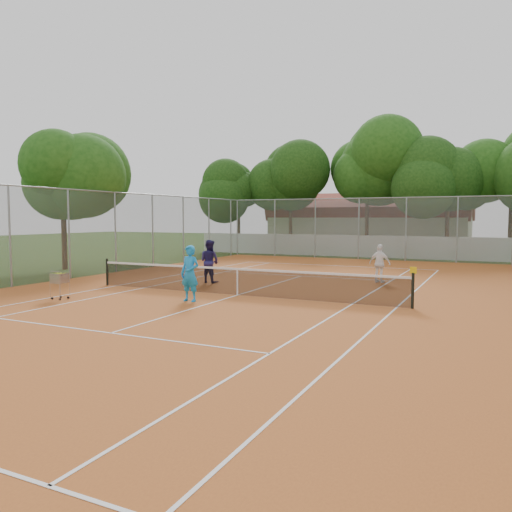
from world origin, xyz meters
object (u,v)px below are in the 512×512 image
at_px(player_far_left, 209,261).
at_px(tennis_net, 237,281).
at_px(ball_hopper, 60,285).
at_px(player_far_right, 380,263).
at_px(player_near, 190,273).
at_px(clubhouse, 370,224).

bearing_deg(player_far_left, tennis_net, 146.06).
xyz_separation_m(player_far_left, ball_hopper, (-2.27, -5.85, -0.41)).
bearing_deg(player_far_left, player_far_right, -144.51).
relative_size(player_near, player_far_right, 1.14).
xyz_separation_m(player_near, player_far_right, (4.58, 7.41, -0.11)).
relative_size(tennis_net, player_far_left, 6.60).
bearing_deg(tennis_net, player_near, -114.08).
distance_m(player_near, player_far_right, 8.71).
xyz_separation_m(tennis_net, player_far_left, (-2.63, 2.48, 0.41)).
distance_m(player_near, player_far_left, 4.64).
height_order(player_far_right, ball_hopper, player_far_right).
bearing_deg(player_far_right, clubhouse, -61.37).
bearing_deg(player_far_right, ball_hopper, 60.79).
distance_m(tennis_net, clubhouse, 29.12).
bearing_deg(player_near, ball_hopper, -156.01).
xyz_separation_m(player_near, ball_hopper, (-4.10, -1.59, -0.43)).
xyz_separation_m(tennis_net, clubhouse, (-2.00, 29.00, 1.69)).
distance_m(clubhouse, player_near, 30.84).
xyz_separation_m(tennis_net, player_far_right, (3.78, 5.63, 0.32)).
height_order(clubhouse, player_near, clubhouse).
bearing_deg(clubhouse, player_far_left, -91.37).
bearing_deg(player_far_right, player_near, 73.06).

